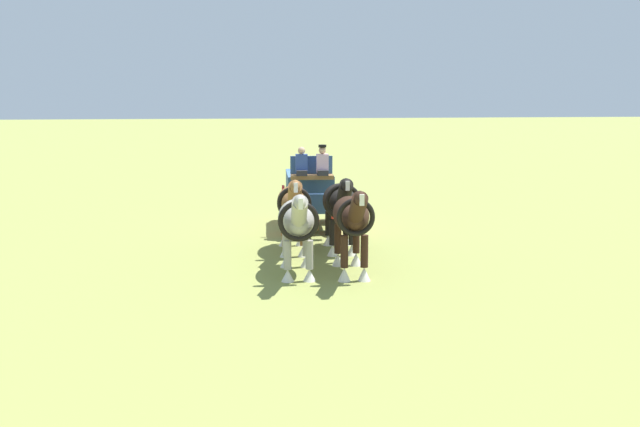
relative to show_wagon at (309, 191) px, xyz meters
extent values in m
plane|color=olive|center=(-0.16, 0.01, -1.24)|extent=(220.00, 220.00, 0.00)
cube|color=#2D4C7A|center=(-0.16, 0.01, 0.04)|extent=(2.65, 1.60, 1.07)
cube|color=brown|center=(1.36, -0.09, 0.61)|extent=(0.64, 1.32, 0.12)
cube|color=#2D4C7A|center=(1.76, -0.12, -0.15)|extent=(0.32, 1.16, 0.60)
cube|color=#2D4C7A|center=(1.06, -0.07, 0.95)|extent=(0.15, 1.29, 0.55)
cube|color=red|center=(-0.16, 0.01, -0.60)|extent=(2.82, 0.35, 0.16)
cylinder|color=red|center=(0.91, 0.76, -0.60)|extent=(1.29, 0.17, 1.29)
cylinder|color=black|center=(0.91, 0.76, -0.60)|extent=(0.21, 0.19, 0.20)
cylinder|color=red|center=(0.80, -0.87, -0.60)|extent=(1.29, 0.17, 1.29)
cylinder|color=black|center=(0.80, -0.87, -0.60)|extent=(0.21, 0.19, 0.20)
cylinder|color=red|center=(-1.13, 0.89, -0.60)|extent=(1.29, 0.17, 1.29)
cylinder|color=black|center=(-1.13, 0.89, -0.60)|extent=(0.21, 0.19, 0.20)
cylinder|color=red|center=(-1.24, -0.74, -0.60)|extent=(1.29, 0.17, 1.29)
cylinder|color=black|center=(-1.24, -0.74, -0.60)|extent=(0.21, 0.19, 0.20)
cylinder|color=brown|center=(2.41, -0.16, -0.55)|extent=(2.60, 0.27, 0.10)
cube|color=#2D2D33|center=(1.50, 0.22, 0.75)|extent=(0.42, 0.35, 0.16)
cube|color=silver|center=(1.38, 0.22, 1.03)|extent=(0.26, 0.38, 0.55)
sphere|color=tan|center=(1.38, 0.22, 1.41)|extent=(0.22, 0.22, 0.22)
cylinder|color=black|center=(1.38, 0.22, 1.54)|extent=(0.24, 0.24, 0.08)
cube|color=#2D2D33|center=(1.46, -0.41, 0.75)|extent=(0.42, 0.35, 0.16)
cube|color=#334C99|center=(1.34, -0.41, 1.03)|extent=(0.26, 0.38, 0.55)
sphere|color=tan|center=(1.34, -0.41, 1.41)|extent=(0.22, 0.22, 0.22)
ellipsoid|color=black|center=(3.35, 0.43, 0.16)|extent=(2.00, 1.08, 0.95)
cylinder|color=black|center=(4.05, 0.64, -0.59)|extent=(0.18, 0.18, 0.70)
cone|color=silver|center=(4.05, 0.64, -1.09)|extent=(0.30, 0.30, 0.30)
cylinder|color=black|center=(4.01, 0.12, -0.59)|extent=(0.18, 0.18, 0.70)
cone|color=silver|center=(4.01, 0.12, -1.09)|extent=(0.30, 0.30, 0.30)
cylinder|color=black|center=(2.69, 0.73, -0.59)|extent=(0.18, 0.18, 0.70)
cone|color=silver|center=(2.69, 0.73, -1.09)|extent=(0.30, 0.30, 0.30)
cylinder|color=black|center=(2.66, 0.21, -0.59)|extent=(0.18, 0.18, 0.70)
cone|color=silver|center=(2.66, 0.21, -1.09)|extent=(0.30, 0.30, 0.30)
cylinder|color=black|center=(4.59, 0.34, 0.56)|extent=(0.97, 0.42, 0.81)
ellipsoid|color=black|center=(4.96, 0.32, 0.82)|extent=(0.62, 0.30, 0.32)
cube|color=silver|center=(5.24, 0.30, 0.82)|extent=(0.07, 0.10, 0.24)
torus|color=black|center=(4.23, 0.37, 0.26)|extent=(0.18, 0.98, 0.98)
cylinder|color=black|center=(2.33, 0.50, -0.14)|extent=(0.14, 0.14, 0.80)
ellipsoid|color=brown|center=(3.27, -0.87, 0.14)|extent=(2.11, 1.02, 0.88)
cylinder|color=brown|center=(4.00, -0.68, -0.58)|extent=(0.18, 0.18, 0.71)
cone|color=silver|center=(4.00, -0.68, -1.09)|extent=(0.30, 0.30, 0.30)
cylinder|color=brown|center=(3.97, -1.16, -0.58)|extent=(0.18, 0.18, 0.71)
cone|color=silver|center=(3.97, -1.16, -1.09)|extent=(0.30, 0.30, 0.30)
cylinder|color=brown|center=(2.57, -0.58, -0.58)|extent=(0.18, 0.18, 0.71)
cone|color=silver|center=(2.57, -0.58, -1.09)|extent=(0.30, 0.30, 0.30)
cylinder|color=brown|center=(2.53, -1.06, -0.58)|extent=(0.18, 0.18, 0.71)
cone|color=silver|center=(2.53, -1.06, -1.09)|extent=(0.30, 0.30, 0.30)
cylinder|color=brown|center=(4.55, -0.96, 0.53)|extent=(0.97, 0.42, 0.81)
ellipsoid|color=brown|center=(4.92, -0.98, 0.79)|extent=(0.62, 0.30, 0.32)
cube|color=silver|center=(5.20, -1.00, 0.79)|extent=(0.07, 0.10, 0.24)
torus|color=black|center=(4.19, -0.93, 0.24)|extent=(0.18, 0.92, 0.91)
cylinder|color=black|center=(2.19, -0.80, -0.16)|extent=(0.14, 0.14, 0.80)
ellipsoid|color=#331E14|center=(5.95, 0.25, 0.21)|extent=(2.24, 1.00, 0.85)
cylinder|color=#331E14|center=(6.73, 0.44, -0.53)|extent=(0.18, 0.18, 0.76)
cone|color=silver|center=(6.73, 0.44, -1.08)|extent=(0.30, 0.30, 0.33)
cylinder|color=#331E14|center=(6.70, -0.03, -0.53)|extent=(0.18, 0.18, 0.76)
cone|color=silver|center=(6.70, -0.03, -1.08)|extent=(0.30, 0.30, 0.33)
cylinder|color=#331E14|center=(5.20, 0.54, -0.53)|extent=(0.18, 0.18, 0.76)
cone|color=silver|center=(5.20, 0.54, -1.08)|extent=(0.30, 0.30, 0.33)
cylinder|color=#331E14|center=(5.17, 0.07, -0.53)|extent=(0.18, 0.18, 0.76)
cone|color=silver|center=(5.17, 0.07, -1.08)|extent=(0.30, 0.30, 0.33)
cylinder|color=#331E14|center=(7.30, 0.16, 0.60)|extent=(0.97, 0.42, 0.81)
ellipsoid|color=#331E14|center=(7.66, 0.14, 0.86)|extent=(0.62, 0.30, 0.32)
cube|color=silver|center=(7.94, 0.12, 0.86)|extent=(0.07, 0.10, 0.24)
torus|color=black|center=(6.93, 0.19, 0.31)|extent=(0.18, 0.89, 0.89)
cylinder|color=black|center=(4.81, 0.33, -0.09)|extent=(0.14, 0.14, 0.80)
ellipsoid|color=#9E998E|center=(5.86, -1.04, 0.12)|extent=(2.05, 1.06, 0.92)
cylinder|color=#9E998E|center=(6.57, -0.84, -0.61)|extent=(0.18, 0.18, 0.68)
cone|color=silver|center=(6.57, -0.84, -1.09)|extent=(0.30, 0.30, 0.29)
cylinder|color=#9E998E|center=(6.54, -1.34, -0.61)|extent=(0.18, 0.18, 0.68)
cone|color=silver|center=(6.54, -1.34, -1.09)|extent=(0.30, 0.30, 0.29)
cylinder|color=#9E998E|center=(5.18, -0.74, -0.61)|extent=(0.18, 0.18, 0.68)
cone|color=silver|center=(5.18, -0.74, -1.09)|extent=(0.30, 0.30, 0.29)
cylinder|color=#9E998E|center=(5.15, -1.25, -0.61)|extent=(0.18, 0.18, 0.68)
cone|color=silver|center=(5.15, -1.25, -1.09)|extent=(0.30, 0.30, 0.29)
cylinder|color=#9E998E|center=(7.12, -1.13, 0.52)|extent=(0.97, 0.42, 0.81)
ellipsoid|color=#9E998E|center=(7.49, -1.15, 0.78)|extent=(0.62, 0.30, 0.32)
cube|color=silver|center=(7.77, -1.17, 0.78)|extent=(0.07, 0.10, 0.24)
torus|color=black|center=(6.76, -1.10, 0.22)|extent=(0.18, 0.96, 0.95)
cylinder|color=black|center=(4.81, -0.97, -0.18)|extent=(0.14, 0.14, 0.80)
camera|label=1|loc=(22.70, -2.87, 3.06)|focal=40.19mm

